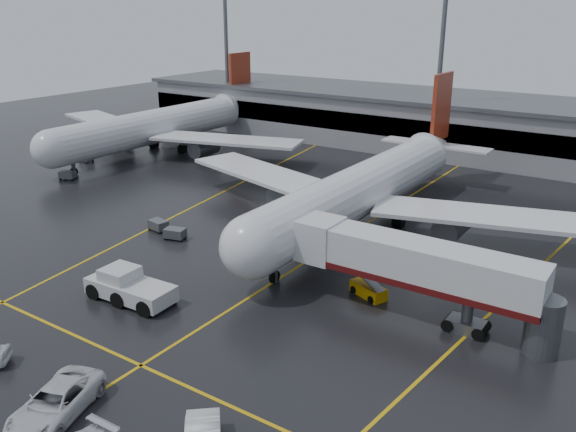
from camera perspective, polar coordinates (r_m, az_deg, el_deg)
The scene contains 19 objects.
ground at distance 56.11m, azimuth 2.84°, elevation -3.67°, with size 220.00×220.00×0.00m, color black.
apron_line_centre at distance 56.11m, azimuth 2.84°, elevation -3.66°, with size 0.25×90.00×0.02m, color gold.
apron_line_stop at distance 41.03m, azimuth -13.80°, elevation -13.63°, with size 60.00×0.25×0.02m, color gold.
apron_line_left at distance 74.79m, azimuth -6.32°, elevation 2.24°, with size 0.25×70.00×0.02m, color gold.
apron_line_right at distance 59.20m, azimuth 23.23°, elevation -4.04°, with size 0.25×70.00×0.02m, color gold.
terminal at distance 97.57m, azimuth 17.82°, elevation 8.10°, with size 122.00×19.00×8.60m.
light_mast_left at distance 112.30m, azimuth -5.88°, elevation 15.53°, with size 3.00×1.20×25.45m.
light_mast_mid at distance 92.16m, azimuth 14.32°, elevation 14.20°, with size 3.00×1.20×25.45m.
main_airliner at distance 62.72m, azimuth 7.52°, elevation 2.80°, with size 48.80×45.60×14.10m.
second_airliner at distance 96.76m, azimuth -12.02°, elevation 8.45°, with size 48.80×45.60×14.10m.
jet_bridge at distance 44.81m, azimuth 11.98°, elevation -4.81°, with size 19.90×3.40×6.05m.
pushback_tractor at distance 49.02m, azimuth -14.90°, elevation -6.59°, with size 7.49×3.46×2.63m.
belt_loader at distance 48.65m, azimuth 7.65°, elevation -6.99°, with size 3.44×2.42×2.01m.
service_van_a at distance 37.66m, azimuth -21.23°, elevation -16.20°, with size 2.98×6.46×1.80m, color silver.
baggage_cart_a at distance 60.45m, azimuth -10.69°, elevation -1.62°, with size 2.28×1.79×1.12m.
baggage_cart_b at distance 63.07m, azimuth -12.23°, elevation -0.82°, with size 2.18×1.60×1.12m.
baggage_cart_c at distance 67.01m, azimuth -1.84°, elevation 0.84°, with size 2.38×2.11×1.12m.
baggage_cart_d at distance 93.73m, azimuth -18.65°, elevation 5.25°, with size 2.06×1.40×1.12m.
baggage_cart_e at distance 85.14m, azimuth -20.22°, elevation 3.70°, with size 2.33×1.92×1.12m.
Camera 1 is at (26.48, -44.28, 22.05)m, focal length 37.41 mm.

